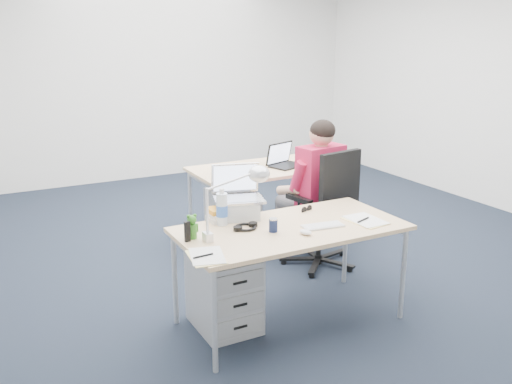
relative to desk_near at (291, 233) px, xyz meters
The scene contains 24 objects.
floor 1.44m from the desk_near, 60.75° to the left, with size 7.00×7.00×0.00m, color black.
room 1.63m from the desk_near, 60.75° to the left, with size 6.02×7.02×2.80m.
desk_near is the anchor object (origin of this frame).
desk_far 1.82m from the desk_near, 65.03° to the left, with size 1.60×0.80×0.73m.
office_chair 1.15m from the desk_near, 43.64° to the left, with size 0.79×0.79×1.08m.
seated_person 1.20m from the desk_near, 50.75° to the left, with size 0.45×0.76×1.31m.
drawer_pedestal_near 0.63m from the desk_near, 162.55° to the left, with size 0.40×0.50×0.55m, color #A7AAAD.
drawer_pedestal_far 1.66m from the desk_near, 79.38° to the left, with size 0.40×0.50×0.55m, color #A7AAAD.
silver_laptop 0.48m from the desk_near, 123.90° to the left, with size 0.36×0.28×0.38m, color silver, non-canonical shape.
wireless_keyboard 0.23m from the desk_near, 28.70° to the right, with size 0.29×0.12×0.01m, color white.
computer_mouse 0.20m from the desk_near, 89.34° to the right, with size 0.06×0.09×0.03m, color white.
headphones 0.33m from the desk_near, 159.51° to the left, with size 0.20×0.15×0.03m, color black, non-canonical shape.
can_koozie 0.19m from the desk_near, 168.43° to the right, with size 0.06×0.06×0.10m, color #151F41.
water_bottle 0.52m from the desk_near, 147.13° to the left, with size 0.08×0.08×0.26m, color silver.
bear_figurine 0.72m from the desk_near, behind, with size 0.09×0.07×0.17m, color #1D691C, non-canonical shape.
book_stack 0.52m from the desk_near, 136.37° to the left, with size 0.21×0.16×0.10m, color silver.
cordless_phone 0.76m from the desk_near, behind, with size 0.04×0.02×0.14m, color black.
papers_left 0.79m from the desk_near, 162.09° to the right, with size 0.20×0.28×0.01m, color #FFE793.
papers_right 0.56m from the desk_near, 16.29° to the right, with size 0.21×0.30×0.01m, color #FFE793.
sunglasses 0.39m from the desk_near, 40.74° to the left, with size 0.12×0.05×0.03m, color black, non-canonical shape.
desk_lamp 0.56m from the desk_near, behind, with size 0.43×0.16×0.49m, color silver, non-canonical shape.
dark_laptop 1.83m from the desk_near, 59.82° to the left, with size 0.34×0.33×0.25m, color black, non-canonical shape.
far_cup 2.10m from the desk_near, 51.43° to the left, with size 0.07×0.07×0.11m, color white.
far_papers 1.78m from the desk_near, 76.76° to the left, with size 0.20×0.28×0.01m, color white.
Camera 1 is at (-2.61, -4.34, 2.07)m, focal length 40.00 mm.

